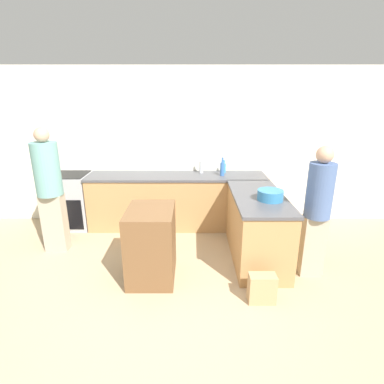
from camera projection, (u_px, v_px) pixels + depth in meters
ground_plane at (167, 306)px, 3.32m from camera, size 14.00×14.00×0.00m
wall_back at (176, 147)px, 5.29m from camera, size 8.00×0.06×2.70m
counter_back at (176, 201)px, 5.23m from camera, size 3.03×0.67×0.93m
counter_peninsula at (255, 227)px, 4.21m from camera, size 0.69×1.55×0.93m
range_oven at (72, 201)px, 5.23m from camera, size 0.59×0.63×0.95m
island_table at (150, 244)px, 3.74m from camera, size 0.57×0.74×0.92m
mixing_bowl at (269, 195)px, 3.86m from camera, size 0.33×0.33×0.13m
water_bottle_blue at (221, 168)px, 5.02m from camera, size 0.07×0.07×0.31m
vinegar_bottle_clear at (200, 167)px, 5.19m from camera, size 0.07×0.07×0.29m
dish_soap_bottle at (223, 168)px, 5.23m from camera, size 0.06×0.06×0.22m
person_by_range at (48, 187)px, 4.23m from camera, size 0.36×0.36×1.82m
person_at_peninsula at (316, 208)px, 3.65m from camera, size 0.31×0.31×1.68m
paper_bag at (261, 288)px, 3.35m from camera, size 0.30×0.16×0.34m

